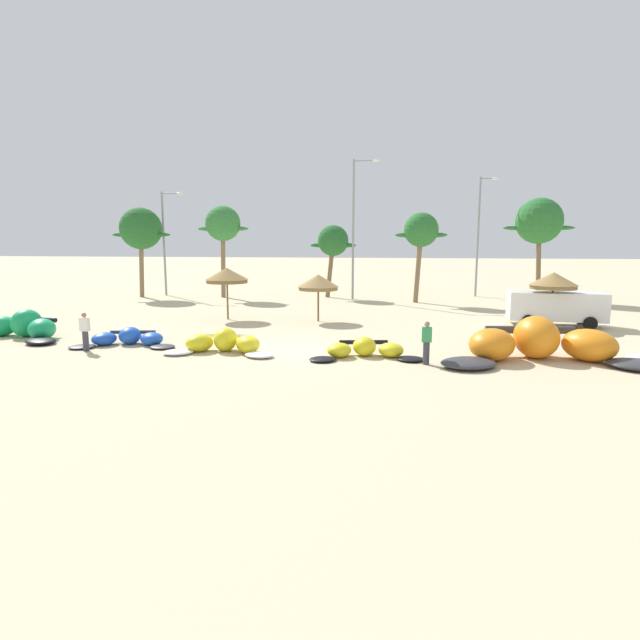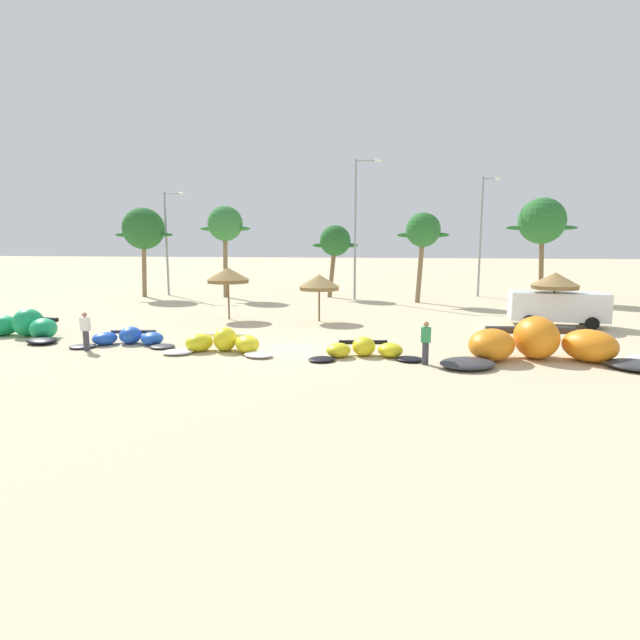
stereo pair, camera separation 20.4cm
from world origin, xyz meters
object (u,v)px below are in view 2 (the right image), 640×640
Objects in this scene: beach_umbrella_near_van at (228,275)px; palm_left_of_gap at (335,242)px; palm_leftmost at (144,229)px; kite_center at (364,350)px; kite_left_of_center at (223,343)px; kite_right_of_center at (540,345)px; lamppost_west_center at (357,223)px; palm_left at (225,225)px; beach_umbrella_middle at (319,282)px; lamppost_west at (168,238)px; person_near_kites at (426,343)px; parked_van at (555,306)px; lamppost_east_center at (482,231)px; beach_umbrella_near_palms at (555,281)px; palm_center_left at (423,231)px; person_by_umbrellas at (86,331)px; kite_far_left at (23,327)px; kite_left at (129,338)px; palm_center_right at (542,222)px.

beach_umbrella_near_van is 0.51× the size of palm_left_of_gap.
kite_center is at bearing -44.94° from palm_leftmost.
kite_left_of_center is at bearing -94.54° from palm_left_of_gap.
kite_right_of_center reaches higher than kite_left_of_center.
palm_left is at bearing -178.70° from lamppost_west_center.
lamppost_west reaches higher than beach_umbrella_middle.
parked_van is at bearing 54.34° from person_near_kites.
person_near_kites is at bearing -21.14° from kite_center.
palm_leftmost is at bearing -170.14° from lamppost_east_center.
person_near_kites is (-7.05, -9.65, -1.67)m from beach_umbrella_near_palms.
person_near_kites is 20.56m from palm_center_left.
lamppost_east_center is at bearing 43.49° from beach_umbrella_near_van.
palm_leftmost reaches higher than beach_umbrella_near_van.
beach_umbrella_middle reaches higher than kite_left_of_center.
kite_left_of_center reaches higher than kite_center.
person_near_kites is at bearing -74.19° from palm_left_of_gap.
lamppost_west_center reaches higher than person_near_kites.
lamppost_west is at bearing 50.57° from palm_leftmost.
kite_center is at bearing -79.34° from palm_left_of_gap.
person_near_kites is at bearing -163.04° from kite_right_of_center.
kite_center is at bearing 3.36° from person_by_umbrellas.
kite_far_left is 33.58m from lamppost_east_center.
beach_umbrella_near_van is 5.40m from beach_umbrella_middle.
palm_left_of_gap is at bearing -167.83° from lamppost_east_center.
person_near_kites is at bearing -0.90° from person_by_umbrellas.
kite_left_of_center is at bearing -177.97° from kite_right_of_center.
kite_left is at bearing -82.96° from palm_left.
person_near_kites is at bearing -102.17° from lamppost_east_center.
person_by_umbrellas is (-11.59, -0.68, 0.53)m from kite_center.
lamppost_west is at bearing 140.45° from beach_umbrella_middle.
kite_far_left is 3.72× the size of person_by_umbrellas.
beach_umbrella_near_van is 22.83m from lamppost_east_center.
kite_right_of_center is 1.69× the size of parked_van.
person_near_kites is at bearing -60.05° from beach_umbrella_middle.
palm_leftmost is 31.71m from palm_center_right.
kite_left is 2.92× the size of person_by_umbrellas.
lamppost_west_center is (-4.53, 21.55, 5.19)m from person_near_kites.
beach_umbrella_near_palms is at bearing 29.96° from kite_left_of_center.
parked_van is (2.92, 8.81, 0.46)m from kite_right_of_center.
lamppost_west_center reaches higher than person_by_umbrellas.
kite_center is at bearing -45.32° from beach_umbrella_near_van.
palm_left is (3.52, 18.80, 5.40)m from kite_far_left.
palm_leftmost is 15.72m from palm_left_of_gap.
palm_left_of_gap is 16.13m from palm_center_right.
palm_center_right reaches higher than beach_umbrella_near_van.
person_near_kites is 30.51m from lamppost_west.
palm_center_left is at bearing 81.62° from kite_center.
beach_umbrella_near_palms is 23.04m from person_by_umbrellas.
kite_right_of_center is at bearing -39.78° from lamppost_west.
lamppost_east_center is (-4.17, 1.84, -0.69)m from palm_center_right.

